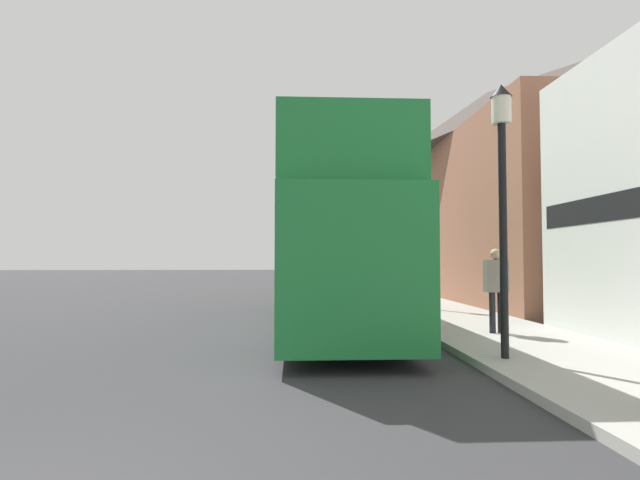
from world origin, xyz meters
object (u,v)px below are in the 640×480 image
(pedestrian_third, at_px, (496,282))
(lamp_post_nearest, at_px, (502,167))
(parked_car_ahead_of_bus, at_px, (338,286))
(tour_bus, at_px, (331,254))
(lamp_post_second, at_px, (393,211))

(pedestrian_third, distance_m, lamp_post_nearest, 3.61)
(parked_car_ahead_of_bus, bearing_deg, tour_bus, -98.56)
(parked_car_ahead_of_bus, distance_m, lamp_post_nearest, 13.44)
(lamp_post_nearest, relative_size, lamp_post_second, 0.92)
(tour_bus, relative_size, lamp_post_nearest, 2.44)
(lamp_post_second, bearing_deg, parked_car_ahead_of_bus, 117.69)
(parked_car_ahead_of_bus, relative_size, pedestrian_third, 2.46)
(lamp_post_nearest, height_order, lamp_post_second, lamp_post_second)
(tour_bus, relative_size, pedestrian_third, 5.97)
(lamp_post_nearest, bearing_deg, tour_bus, 116.38)
(pedestrian_third, relative_size, lamp_post_second, 0.38)
(pedestrian_third, height_order, lamp_post_second, lamp_post_second)
(lamp_post_second, bearing_deg, pedestrian_third, -82.48)
(pedestrian_third, height_order, lamp_post_nearest, lamp_post_nearest)
(parked_car_ahead_of_bus, height_order, pedestrian_third, pedestrian_third)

